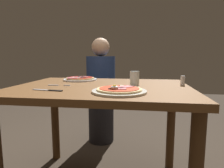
# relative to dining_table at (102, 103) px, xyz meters

# --- Properties ---
(dining_table) EXTENTS (1.18, 0.89, 0.78)m
(dining_table) POSITION_rel_dining_table_xyz_m (0.00, 0.00, 0.00)
(dining_table) COLOR brown
(dining_table) RESTS_ON ground
(pizza_foreground) EXTENTS (0.31, 0.31, 0.05)m
(pizza_foreground) POSITION_rel_dining_table_xyz_m (0.14, -0.23, 0.13)
(pizza_foreground) COLOR silver
(pizza_foreground) RESTS_ON dining_table
(pizza_across_left) EXTENTS (0.28, 0.28, 0.03)m
(pizza_across_left) POSITION_rel_dining_table_xyz_m (-0.24, 0.28, 0.13)
(pizza_across_left) COLOR white
(pizza_across_left) RESTS_ON dining_table
(water_glass_near) EXTENTS (0.07, 0.07, 0.10)m
(water_glass_near) POSITION_rel_dining_table_xyz_m (0.22, 0.05, 0.16)
(water_glass_near) COLOR silver
(water_glass_near) RESTS_ON dining_table
(fork) EXTENTS (0.16, 0.02, 0.00)m
(fork) POSITION_rel_dining_table_xyz_m (-0.31, -0.04, 0.12)
(fork) COLOR silver
(fork) RESTS_ON dining_table
(knife) EXTENTS (0.20, 0.05, 0.01)m
(knife) POSITION_rel_dining_table_xyz_m (-0.27, -0.24, 0.12)
(knife) COLOR silver
(knife) RESTS_ON dining_table
(salt_shaker) EXTENTS (0.03, 0.03, 0.07)m
(salt_shaker) POSITION_rel_dining_table_xyz_m (0.55, 0.10, 0.15)
(salt_shaker) COLOR white
(salt_shaker) RESTS_ON dining_table
(diner_person) EXTENTS (0.32, 0.32, 1.18)m
(diner_person) POSITION_rel_dining_table_xyz_m (-0.18, 0.84, -0.10)
(diner_person) COLOR black
(diner_person) RESTS_ON ground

